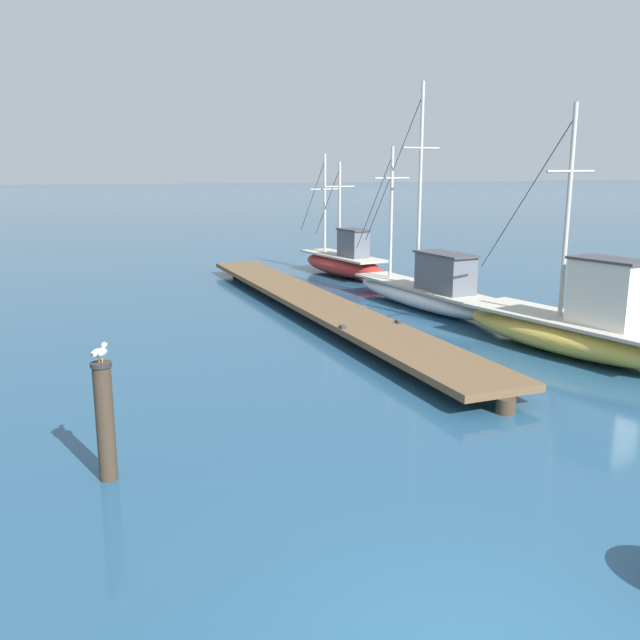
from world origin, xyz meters
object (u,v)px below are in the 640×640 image
object	(u,v)px
mooring_piling	(105,419)
perched_seagull	(100,352)
fishing_boat_1	(427,290)
fishing_boat_2	(344,261)
fishing_boat_0	(575,327)

from	to	relation	value
mooring_piling	perched_seagull	xyz separation A→B (m)	(-0.00, -0.00, 0.99)
fishing_boat_1	fishing_boat_2	distance (m)	7.25
fishing_boat_0	fishing_boat_2	size ratio (longest dim) A/B	1.01
fishing_boat_2	mooring_piling	world-z (taller)	fishing_boat_2
fishing_boat_1	fishing_boat_0	bearing A→B (deg)	-84.68
fishing_boat_1	perched_seagull	world-z (taller)	fishing_boat_1
fishing_boat_0	fishing_boat_2	distance (m)	13.36
fishing_boat_0	mooring_piling	bearing A→B (deg)	-164.55
fishing_boat_2	mooring_piling	bearing A→B (deg)	-123.07
fishing_boat_0	fishing_boat_2	xyz separation A→B (m)	(-0.38, 13.36, -0.06)
fishing_boat_2	perched_seagull	world-z (taller)	fishing_boat_2
fishing_boat_1	mooring_piling	size ratio (longest dim) A/B	4.58
perched_seagull	fishing_boat_0	bearing A→B (deg)	15.47
fishing_boat_0	fishing_boat_2	world-z (taller)	fishing_boat_0
fishing_boat_1	mooring_piling	distance (m)	13.94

